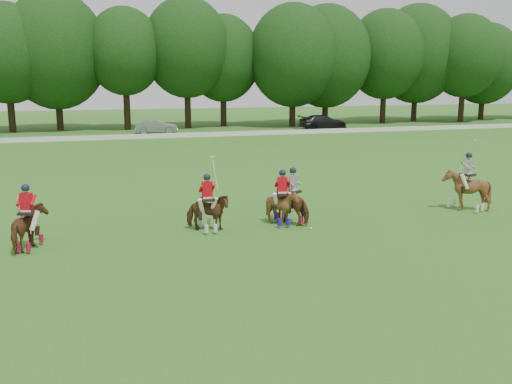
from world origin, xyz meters
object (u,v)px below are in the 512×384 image
object	(u,v)px
car_right	(323,122)
polo_stripe_b	(466,189)
polo_red_b	(207,211)
polo_red_a	(28,227)
polo_red_c	(282,206)
polo_ball	(311,228)
car_mid	(156,127)
polo_stripe_a	(292,203)

from	to	relation	value
car_right	polo_stripe_b	distance (m)	39.34
polo_red_b	polo_stripe_b	distance (m)	11.08
polo_red_a	polo_red_c	size ratio (longest dim) A/B	1.02
car_right	polo_ball	world-z (taller)	car_right
polo_red_a	polo_ball	size ratio (longest dim) A/B	23.87
car_mid	polo_ball	size ratio (longest dim) A/B	47.03
polo_red_a	polo_red_b	xyz separation A→B (m)	(6.01, 0.50, -0.03)
polo_red_b	polo_stripe_a	size ratio (longest dim) A/B	1.23
polo_red_a	polo_red_c	bearing A→B (deg)	3.58
polo_stripe_b	car_right	bearing A→B (deg)	74.86
polo_stripe_a	car_mid	bearing A→B (deg)	90.28
car_mid	polo_red_c	distance (m)	37.95
polo_red_a	polo_stripe_a	distance (m)	9.40
polo_red_a	polo_stripe_a	xyz separation A→B (m)	(9.37, 0.70, 0.00)
polo_red_a	polo_red_b	distance (m)	6.03
polo_red_a	polo_red_b	size ratio (longest dim) A/B	0.81
polo_ball	polo_stripe_b	bearing A→B (deg)	7.31
polo_stripe_a	polo_stripe_b	xyz separation A→B (m)	(7.71, -0.16, 0.13)
polo_red_a	polo_red_b	bearing A→B (deg)	4.72
polo_red_b	polo_stripe_a	distance (m)	3.37
polo_red_a	car_mid	bearing A→B (deg)	76.58
car_right	polo_ball	xyz separation A→B (m)	(-17.69, -38.92, -0.73)
car_mid	polo_stripe_a	size ratio (longest dim) A/B	1.96
polo_stripe_b	car_mid	bearing A→B (deg)	101.75
car_right	polo_ball	bearing A→B (deg)	155.48
polo_red_b	polo_stripe_a	bearing A→B (deg)	3.45
car_mid	car_right	bearing A→B (deg)	-83.89
polo_red_c	polo_ball	size ratio (longest dim) A/B	23.46
polo_red_c	polo_red_a	bearing A→B (deg)	-176.42
polo_red_b	polo_red_c	size ratio (longest dim) A/B	1.25
car_mid	polo_red_a	bearing A→B (deg)	172.70
car_right	polo_stripe_a	bearing A→B (deg)	154.47
car_right	polo_ball	distance (m)	42.76
car_right	polo_red_b	world-z (taller)	polo_red_b
polo_stripe_a	polo_red_a	bearing A→B (deg)	-175.74
polo_stripe_b	polo_ball	distance (m)	7.52
car_right	polo_stripe_b	bearing A→B (deg)	164.78
polo_stripe_a	polo_stripe_b	distance (m)	7.72
polo_red_b	polo_ball	distance (m)	3.83
polo_ball	polo_red_b	bearing A→B (deg)	165.99
polo_red_b	polo_ball	xyz separation A→B (m)	(3.66, -0.91, -0.69)
polo_red_c	polo_ball	xyz separation A→B (m)	(0.77, -0.97, -0.70)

